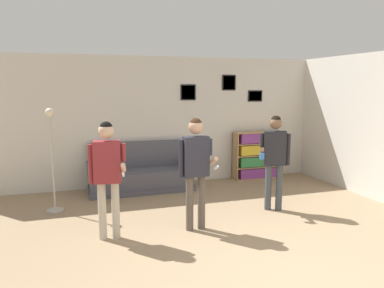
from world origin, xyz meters
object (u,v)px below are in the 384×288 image
object	(u,v)px
bookshelf	(258,155)
person_watcher_holding_cup	(275,153)
person_player_foreground_center	(196,162)
bottle_on_floor	(114,197)
floor_lamp	(52,157)
couch	(141,175)
person_player_foreground_left	(107,168)

from	to	relation	value
bookshelf	person_watcher_holding_cup	xyz separation A→B (m)	(-0.80, -2.11, 0.45)
person_player_foreground_center	person_watcher_holding_cup	xyz separation A→B (m)	(1.53, 0.44, -0.02)
bottle_on_floor	bookshelf	bearing A→B (deg)	15.13
floor_lamp	bottle_on_floor	world-z (taller)	floor_lamp
person_player_foreground_center	bookshelf	bearing A→B (deg)	47.65
floor_lamp	person_watcher_holding_cup	size ratio (longest dim) A/B	1.08
person_player_foreground_center	bottle_on_floor	bearing A→B (deg)	121.58
couch	person_watcher_holding_cup	bearing A→B (deg)	-44.74
floor_lamp	person_player_foreground_center	distance (m)	2.49
person_player_foreground_center	couch	bearing A→B (deg)	99.69
couch	bottle_on_floor	distance (m)	0.96
floor_lamp	person_player_foreground_left	xyz separation A→B (m)	(0.77, -1.44, 0.06)
bookshelf	floor_lamp	xyz separation A→B (m)	(-4.33, -1.08, 0.40)
couch	person_player_foreground_left	bearing A→B (deg)	-109.70
floor_lamp	person_player_foreground_left	bearing A→B (deg)	-61.81
bookshelf	person_player_foreground_left	xyz separation A→B (m)	(-3.56, -2.51, 0.46)
couch	person_player_foreground_center	size ratio (longest dim) A/B	1.26
bookshelf	floor_lamp	bearing A→B (deg)	-166.05
person_player_foreground_center	floor_lamp	bearing A→B (deg)	143.67
person_watcher_holding_cup	bottle_on_floor	size ratio (longest dim) A/B	5.80
floor_lamp	couch	bearing A→B (deg)	28.94
floor_lamp	person_player_foreground_left	distance (m)	1.63
bookshelf	person_player_foreground_left	bearing A→B (deg)	-144.78
bookshelf	person_watcher_holding_cup	bearing A→B (deg)	-110.69
person_player_foreground_left	person_watcher_holding_cup	distance (m)	2.80
couch	person_watcher_holding_cup	distance (m)	2.81
person_watcher_holding_cup	bottle_on_floor	xyz separation A→B (m)	(-2.54, 1.20, -0.87)
bottle_on_floor	person_player_foreground_center	bearing A→B (deg)	-58.42
person_player_foreground_center	bottle_on_floor	size ratio (longest dim) A/B	5.93
floor_lamp	bottle_on_floor	distance (m)	1.30
bookshelf	person_watcher_holding_cup	size ratio (longest dim) A/B	0.72
couch	person_player_foreground_left	world-z (taller)	person_player_foreground_left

